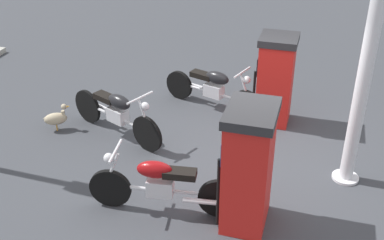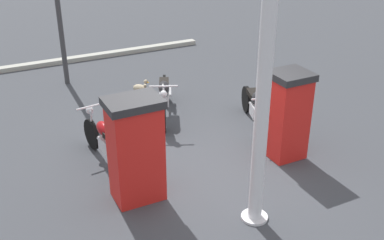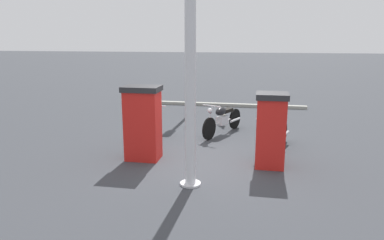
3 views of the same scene
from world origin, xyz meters
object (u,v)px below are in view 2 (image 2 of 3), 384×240
motorcycle_near_pump (256,108)px  motorcycle_extra (164,96)px  fuel_pump_near (287,115)px  wandering_duck (141,89)px  fuel_pump_far (136,149)px  motorcycle_far_pump (108,142)px  canopy_support_pole (264,85)px

motorcycle_near_pump → motorcycle_extra: motorcycle_extra is taller
fuel_pump_near → wandering_duck: 3.92m
fuel_pump_far → wandering_duck: size_ratio=3.47×
fuel_pump_far → motorcycle_far_pump: 1.21m
fuel_pump_far → canopy_support_pole: bearing=-134.3°
motorcycle_near_pump → motorcycle_far_pump: (-0.02, 3.11, 0.01)m
wandering_duck → canopy_support_pole: 5.29m
fuel_pump_near → motorcycle_near_pump: size_ratio=0.81×
fuel_pump_far → motorcycle_far_pump: bearing=5.3°
motorcycle_far_pump → wandering_duck: (2.49, -1.60, -0.22)m
fuel_pump_near → motorcycle_far_pump: (1.13, 2.96, -0.37)m
fuel_pump_near → canopy_support_pole: (-1.31, 1.51, 1.31)m
motorcycle_extra → fuel_pump_near: bearing=-153.2°
motorcycle_far_pump → canopy_support_pole: 3.30m
wandering_duck → motorcycle_near_pump: bearing=-148.4°
motorcycle_far_pump → wandering_duck: size_ratio=4.27×
fuel_pump_near → wandering_duck: bearing=20.6°
fuel_pump_far → motorcycle_near_pump: size_ratio=0.85×
wandering_duck → motorcycle_extra: bearing=-175.1°
motorcycle_near_pump → motorcycle_extra: size_ratio=1.02×
wandering_duck → fuel_pump_near: bearing=-159.4°
motorcycle_far_pump → fuel_pump_far: bearing=-174.7°
fuel_pump_near → motorcycle_near_pump: bearing=-7.8°
fuel_pump_far → canopy_support_pole: 2.26m
fuel_pump_near → fuel_pump_far: (-0.00, 2.85, 0.04)m
canopy_support_pole → motorcycle_near_pump: bearing=-34.2°
fuel_pump_near → motorcycle_far_pump: size_ratio=0.77×
motorcycle_far_pump → motorcycle_near_pump: bearing=-89.6°
motorcycle_far_pump → motorcycle_extra: size_ratio=1.07×
motorcycle_far_pump → wandering_duck: 2.97m
motorcycle_extra → fuel_pump_far: bearing=147.5°
motorcycle_far_pump → motorcycle_extra: bearing=-51.1°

